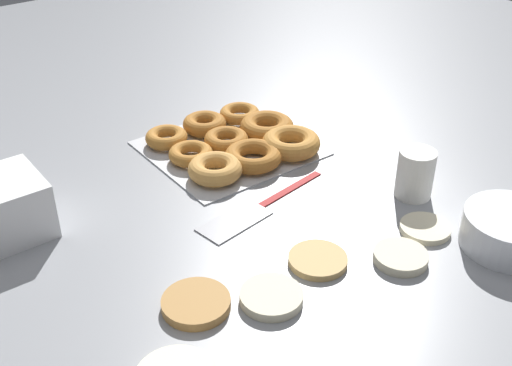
{
  "coord_description": "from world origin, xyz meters",
  "views": [
    {
      "loc": [
        0.49,
        0.68,
        0.62
      ],
      "look_at": [
        -0.07,
        -0.06,
        0.04
      ],
      "focal_mm": 45.0,
      "sensor_mm": 36.0,
      "label": 1
    }
  ],
  "objects_px": {
    "pancake_2": "(401,257)",
    "paper_cup": "(415,174)",
    "spatula": "(248,213)",
    "donut_tray": "(238,142)",
    "pancake_3": "(318,260)",
    "pancake_0": "(271,297)",
    "pancake_1": "(196,303)",
    "batter_bowl": "(511,231)",
    "pancake_4": "(425,228)"
  },
  "relations": [
    {
      "from": "spatula",
      "to": "pancake_0",
      "type": "bearing_deg",
      "value": 53.73
    },
    {
      "from": "donut_tray",
      "to": "paper_cup",
      "type": "relative_size",
      "value": 3.45
    },
    {
      "from": "batter_bowl",
      "to": "paper_cup",
      "type": "bearing_deg",
      "value": -87.35
    },
    {
      "from": "pancake_3",
      "to": "paper_cup",
      "type": "relative_size",
      "value": 1.03
    },
    {
      "from": "spatula",
      "to": "pancake_1",
      "type": "bearing_deg",
      "value": 27.37
    },
    {
      "from": "pancake_0",
      "to": "donut_tray",
      "type": "xyz_separation_m",
      "value": [
        -0.22,
        -0.39,
        0.01
      ]
    },
    {
      "from": "pancake_4",
      "to": "pancake_2",
      "type": "bearing_deg",
      "value": 17.65
    },
    {
      "from": "pancake_2",
      "to": "spatula",
      "type": "relative_size",
      "value": 0.29
    },
    {
      "from": "donut_tray",
      "to": "pancake_2",
      "type": "bearing_deg",
      "value": 89.45
    },
    {
      "from": "paper_cup",
      "to": "spatula",
      "type": "distance_m",
      "value": 0.3
    },
    {
      "from": "donut_tray",
      "to": "spatula",
      "type": "xyz_separation_m",
      "value": [
        0.12,
        0.19,
        -0.02
      ]
    },
    {
      "from": "paper_cup",
      "to": "spatula",
      "type": "xyz_separation_m",
      "value": [
        0.27,
        -0.13,
        -0.04
      ]
    },
    {
      "from": "pancake_0",
      "to": "batter_bowl",
      "type": "relative_size",
      "value": 0.6
    },
    {
      "from": "pancake_2",
      "to": "pancake_4",
      "type": "xyz_separation_m",
      "value": [
        -0.09,
        -0.03,
        -0.0
      ]
    },
    {
      "from": "pancake_0",
      "to": "pancake_3",
      "type": "distance_m",
      "value": 0.11
    },
    {
      "from": "pancake_4",
      "to": "spatula",
      "type": "distance_m",
      "value": 0.29
    },
    {
      "from": "pancake_3",
      "to": "pancake_4",
      "type": "height_order",
      "value": "same"
    },
    {
      "from": "batter_bowl",
      "to": "pancake_2",
      "type": "bearing_deg",
      "value": -24.36
    },
    {
      "from": "pancake_2",
      "to": "paper_cup",
      "type": "relative_size",
      "value": 0.95
    },
    {
      "from": "paper_cup",
      "to": "spatula",
      "type": "bearing_deg",
      "value": -25.28
    },
    {
      "from": "pancake_0",
      "to": "paper_cup",
      "type": "distance_m",
      "value": 0.38
    },
    {
      "from": "pancake_0",
      "to": "paper_cup",
      "type": "xyz_separation_m",
      "value": [
        -0.37,
        -0.07,
        0.04
      ]
    },
    {
      "from": "pancake_3",
      "to": "spatula",
      "type": "xyz_separation_m",
      "value": [
        0.01,
        -0.17,
        -0.0
      ]
    },
    {
      "from": "pancake_4",
      "to": "spatula",
      "type": "height_order",
      "value": "pancake_4"
    },
    {
      "from": "pancake_1",
      "to": "spatula",
      "type": "relative_size",
      "value": 0.34
    },
    {
      "from": "batter_bowl",
      "to": "pancake_3",
      "type": "bearing_deg",
      "value": -28.6
    },
    {
      "from": "donut_tray",
      "to": "pancake_0",
      "type": "bearing_deg",
      "value": 60.67
    },
    {
      "from": "paper_cup",
      "to": "batter_bowl",
      "type": "bearing_deg",
      "value": 92.65
    },
    {
      "from": "pancake_1",
      "to": "paper_cup",
      "type": "bearing_deg",
      "value": -178.28
    },
    {
      "from": "pancake_3",
      "to": "pancake_2",
      "type": "bearing_deg",
      "value": 145.34
    },
    {
      "from": "pancake_4",
      "to": "paper_cup",
      "type": "relative_size",
      "value": 0.94
    },
    {
      "from": "pancake_2",
      "to": "pancake_4",
      "type": "relative_size",
      "value": 1.01
    },
    {
      "from": "batter_bowl",
      "to": "spatula",
      "type": "bearing_deg",
      "value": -48.69
    },
    {
      "from": "pancake_3",
      "to": "spatula",
      "type": "bearing_deg",
      "value": -87.18
    },
    {
      "from": "pancake_1",
      "to": "pancake_3",
      "type": "distance_m",
      "value": 0.2
    },
    {
      "from": "pancake_1",
      "to": "donut_tray",
      "type": "xyz_separation_m",
      "value": [
        -0.31,
        -0.33,
        0.01
      ]
    },
    {
      "from": "pancake_2",
      "to": "donut_tray",
      "type": "bearing_deg",
      "value": -90.55
    },
    {
      "from": "pancake_4",
      "to": "batter_bowl",
      "type": "relative_size",
      "value": 0.54
    },
    {
      "from": "pancake_1",
      "to": "batter_bowl",
      "type": "bearing_deg",
      "value": 159.57
    },
    {
      "from": "pancake_2",
      "to": "pancake_3",
      "type": "xyz_separation_m",
      "value": [
        0.1,
        -0.07,
        -0.0
      ]
    },
    {
      "from": "pancake_2",
      "to": "pancake_3",
      "type": "relative_size",
      "value": 0.92
    },
    {
      "from": "pancake_4",
      "to": "batter_bowl",
      "type": "height_order",
      "value": "batter_bowl"
    },
    {
      "from": "pancake_2",
      "to": "pancake_3",
      "type": "distance_m",
      "value": 0.13
    },
    {
      "from": "donut_tray",
      "to": "spatula",
      "type": "height_order",
      "value": "donut_tray"
    },
    {
      "from": "pancake_2",
      "to": "paper_cup",
      "type": "xyz_separation_m",
      "value": [
        -0.16,
        -0.11,
        0.04
      ]
    },
    {
      "from": "pancake_3",
      "to": "donut_tray",
      "type": "relative_size",
      "value": 0.3
    },
    {
      "from": "pancake_1",
      "to": "pancake_2",
      "type": "xyz_separation_m",
      "value": [
        -0.31,
        0.1,
        0.0
      ]
    },
    {
      "from": "pancake_3",
      "to": "donut_tray",
      "type": "height_order",
      "value": "donut_tray"
    },
    {
      "from": "pancake_3",
      "to": "spatula",
      "type": "relative_size",
      "value": 0.32
    },
    {
      "from": "pancake_0",
      "to": "batter_bowl",
      "type": "bearing_deg",
      "value": 161.99
    }
  ]
}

